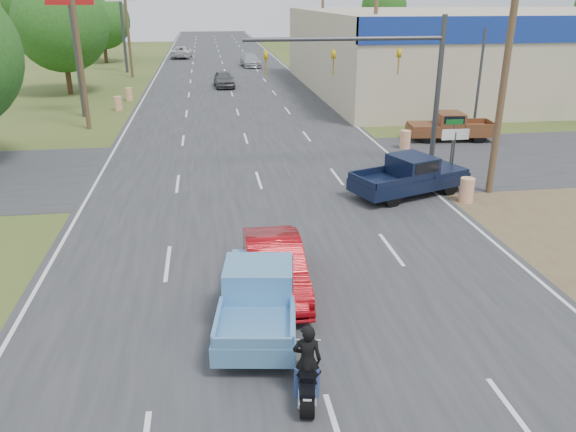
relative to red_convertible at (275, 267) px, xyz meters
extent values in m
cube|color=#2D2D30|center=(0.50, 34.15, -0.72)|extent=(15.00, 180.00, 0.02)
cube|color=#2D2D30|center=(0.50, 12.15, -0.72)|extent=(120.00, 10.00, 0.02)
cube|color=brown|center=(11.50, 4.15, -0.73)|extent=(8.00, 18.00, 0.01)
cylinder|color=#4C3823|center=(10.00, 7.15, 4.27)|extent=(0.28, 0.28, 10.00)
cylinder|color=#4C3823|center=(10.00, 25.15, 4.27)|extent=(0.28, 0.28, 10.00)
cylinder|color=#4C3823|center=(10.00, 43.15, 4.27)|extent=(0.28, 0.28, 10.00)
cylinder|color=#4C3823|center=(-9.00, 22.15, 4.27)|extent=(0.28, 0.28, 10.00)
cylinder|color=#4C3823|center=(-9.00, 46.15, 4.27)|extent=(0.28, 0.28, 10.00)
cylinder|color=#422D19|center=(-13.00, 36.15, 0.89)|extent=(0.44, 0.44, 3.24)
sphere|color=#224E16|center=(-13.00, 36.15, 4.85)|extent=(7.56, 7.56, 7.56)
cylinder|color=#422D19|center=(-13.70, 60.15, 0.71)|extent=(0.44, 0.44, 2.88)
sphere|color=#224E16|center=(-13.70, 60.15, 4.23)|extent=(6.72, 6.72, 6.72)
cylinder|color=#422D19|center=(30.50, 89.15, 0.98)|extent=(0.44, 0.44, 3.42)
sphere|color=#224E16|center=(30.50, 89.15, 5.16)|extent=(7.98, 7.98, 7.98)
cylinder|color=#422D19|center=(-29.50, 89.15, 1.16)|extent=(0.44, 0.44, 3.78)
sphere|color=#224E16|center=(-29.50, 89.15, 5.78)|extent=(8.82, 8.82, 8.82)
cylinder|color=orange|center=(8.50, 6.15, -0.23)|extent=(0.56, 0.56, 1.00)
cylinder|color=orange|center=(8.90, 14.65, -0.23)|extent=(0.56, 0.56, 1.00)
cylinder|color=orange|center=(-8.00, 28.15, -0.23)|extent=(0.56, 0.56, 1.00)
cylinder|color=orange|center=(-7.70, 32.15, -0.23)|extent=(0.56, 0.56, 1.00)
cylinder|color=#3F3F44|center=(-10.00, 26.15, 3.77)|extent=(0.30, 0.30, 9.00)
cylinder|color=#3F3F44|center=(-10.00, 50.15, 3.77)|extent=(0.30, 0.30, 9.00)
cylinder|color=#3F3F44|center=(8.70, 8.15, 0.47)|extent=(0.08, 0.08, 2.40)
cube|color=white|center=(8.70, 8.15, 1.57)|extent=(1.20, 0.05, 0.45)
cylinder|color=#3F3F44|center=(9.30, 9.65, 0.47)|extent=(0.08, 0.08, 2.40)
cube|color=#0C591E|center=(9.30, 9.65, 1.77)|extent=(0.80, 0.04, 0.22)
cylinder|color=#3F3F44|center=(9.00, 11.15, 2.77)|extent=(0.24, 0.24, 7.00)
cylinder|color=#3F3F44|center=(4.50, 11.15, 5.27)|extent=(9.00, 0.18, 0.18)
imported|color=gold|center=(7.00, 11.15, 4.82)|extent=(0.18, 0.40, 1.10)
imported|color=gold|center=(4.00, 11.15, 4.82)|extent=(0.18, 0.40, 1.10)
imported|color=gold|center=(1.00, 11.15, 4.82)|extent=(0.18, 0.40, 1.10)
imported|color=#90060C|center=(0.00, 0.00, 0.00)|extent=(1.58, 4.46, 1.46)
cylinder|color=black|center=(0.01, -5.13, -0.43)|extent=(0.39, 0.64, 0.60)
cylinder|color=black|center=(0.23, -3.82, -0.43)|extent=(0.21, 0.61, 0.60)
cube|color=black|center=(0.12, -4.45, -0.17)|extent=(0.38, 1.11, 0.27)
cube|color=black|center=(0.16, -4.23, 0.02)|extent=(0.32, 0.53, 0.20)
cube|color=black|center=(0.08, -4.73, -0.02)|extent=(0.35, 0.54, 0.09)
cylinder|color=white|center=(0.21, -3.96, 0.23)|extent=(0.59, 0.14, 0.05)
cube|color=white|center=(-0.02, -5.33, -0.23)|extent=(0.17, 0.04, 0.11)
imported|color=black|center=(0.10, -4.60, 0.08)|extent=(0.65, 0.48, 1.63)
cylinder|color=black|center=(-1.15, -0.04, -0.37)|extent=(0.38, 0.77, 0.73)
cylinder|color=black|center=(0.38, -0.27, -0.37)|extent=(0.38, 0.77, 0.73)
cylinder|color=black|center=(-1.57, -2.88, -0.37)|extent=(0.38, 0.77, 0.73)
cylinder|color=black|center=(-0.05, -3.10, -0.37)|extent=(0.38, 0.77, 0.73)
cube|color=#5D96C7|center=(-0.60, -1.57, -0.16)|extent=(2.52, 4.99, 0.48)
cube|color=#5D96C7|center=(-0.39, -0.16, 0.14)|extent=(1.99, 2.05, 0.17)
cube|color=#5D96C7|center=(-0.59, -1.48, 0.46)|extent=(1.88, 1.67, 0.78)
cube|color=black|center=(-0.59, -1.48, 0.60)|extent=(1.88, 1.39, 0.41)
cube|color=#5D96C7|center=(-0.95, -3.89, 0.20)|extent=(1.68, 0.32, 0.28)
cylinder|color=black|center=(7.63, 8.62, -0.35)|extent=(0.82, 0.54, 0.77)
cylinder|color=black|center=(8.20, 7.11, -0.35)|extent=(0.82, 0.54, 0.77)
cylinder|color=black|center=(4.83, 7.56, -0.35)|extent=(0.82, 0.54, 0.77)
cylinder|color=black|center=(5.40, 6.06, -0.35)|extent=(0.82, 0.54, 0.77)
cube|color=black|center=(6.51, 7.34, -0.14)|extent=(5.34, 3.55, 0.50)
cube|color=black|center=(7.91, 7.86, 0.18)|extent=(2.41, 2.37, 0.17)
cube|color=black|center=(6.61, 7.37, 0.51)|extent=(2.02, 2.18, 0.81)
cube|color=black|center=(6.61, 7.37, 0.66)|extent=(1.75, 2.11, 0.43)
cube|color=black|center=(4.23, 6.48, 0.25)|extent=(0.69, 1.68, 0.29)
cylinder|color=black|center=(10.58, 15.53, -0.36)|extent=(0.76, 0.36, 0.74)
cylinder|color=black|center=(10.75, 17.07, -0.36)|extent=(0.76, 0.36, 0.74)
cylinder|color=black|center=(13.44, 15.22, -0.36)|extent=(0.76, 0.36, 0.74)
cylinder|color=black|center=(13.61, 16.76, -0.36)|extent=(0.76, 0.36, 0.74)
cube|color=brown|center=(12.10, 16.15, -0.16)|extent=(4.96, 2.36, 0.48)
cube|color=brown|center=(10.67, 16.30, 0.14)|extent=(2.00, 1.94, 0.17)
cube|color=brown|center=(12.00, 16.16, 0.47)|extent=(1.61, 1.84, 0.78)
cube|color=black|center=(12.00, 16.16, 0.60)|extent=(1.33, 1.85, 0.41)
cube|color=brown|center=(14.43, 15.89, 0.21)|extent=(0.26, 1.69, 0.28)
imported|color=#4F4F54|center=(0.00, 38.02, -0.02)|extent=(1.95, 4.30, 1.43)
imported|color=#B3B3B8|center=(3.65, 53.41, -0.02)|extent=(2.37, 5.04, 1.42)
imported|color=silver|center=(-4.61, 64.56, 0.02)|extent=(2.92, 5.60, 1.51)
camera|label=1|loc=(-1.63, -13.90, 7.03)|focal=35.00mm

